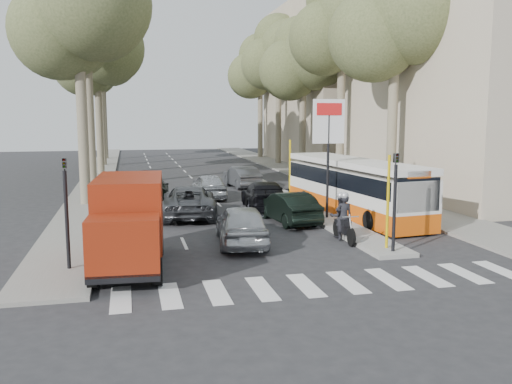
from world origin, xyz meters
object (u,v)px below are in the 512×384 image
at_px(silver_hatchback, 242,224).
at_px(dark_hatchback, 288,207).
at_px(motorcycle, 342,218).
at_px(city_bus, 353,186).
at_px(red_truck, 129,221).

bearing_deg(silver_hatchback, dark_hatchback, -122.50).
height_order(silver_hatchback, motorcycle, motorcycle).
xyz_separation_m(dark_hatchback, city_bus, (3.57, 1.01, 0.75)).
bearing_deg(dark_hatchback, city_bus, -171.25).
bearing_deg(motorcycle, red_truck, -163.09).
height_order(red_truck, city_bus, red_truck).
relative_size(red_truck, city_bus, 0.52).
height_order(dark_hatchback, motorcycle, motorcycle).
height_order(silver_hatchback, dark_hatchback, silver_hatchback).
distance_m(red_truck, motorcycle, 8.43).
bearing_deg(dark_hatchback, motorcycle, 98.02).
distance_m(dark_hatchback, city_bus, 3.78).
height_order(silver_hatchback, red_truck, red_truck).
relative_size(red_truck, motorcycle, 2.41).
xyz_separation_m(red_truck, motorcycle, (8.14, 2.11, -0.64)).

